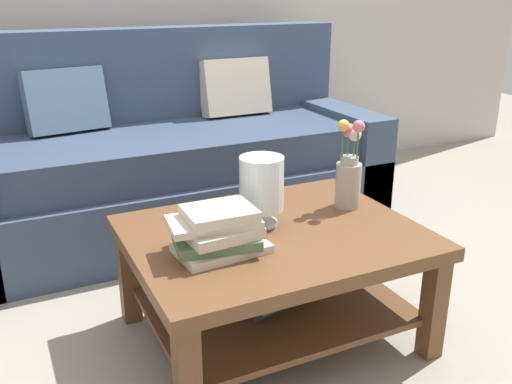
{
  "coord_description": "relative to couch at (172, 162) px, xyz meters",
  "views": [
    {
      "loc": [
        -0.88,
        -1.93,
        1.27
      ],
      "look_at": [
        -0.02,
        -0.13,
        0.54
      ],
      "focal_mm": 39.61,
      "sensor_mm": 36.0,
      "label": 1
    }
  ],
  "objects": [
    {
      "name": "flower_pitcher",
      "position": [
        0.37,
        -1.13,
        0.22
      ],
      "size": [
        0.1,
        0.11,
        0.36
      ],
      "color": "#9E998E",
      "rests_on": "coffee_table"
    },
    {
      "name": "coffee_table",
      "position": [
        -0.0,
        -1.22,
        -0.05
      ],
      "size": [
        1.03,
        0.81,
        0.44
      ],
      "color": "brown",
      "rests_on": "ground"
    },
    {
      "name": "book_stack_main",
      "position": [
        -0.25,
        -1.29,
        0.15
      ],
      "size": [
        0.33,
        0.24,
        0.16
      ],
      "color": "beige",
      "rests_on": "coffee_table"
    },
    {
      "name": "couch",
      "position": [
        0.0,
        0.0,
        0.0
      ],
      "size": [
        2.23,
        0.9,
        1.06
      ],
      "color": "#384760",
      "rests_on": "ground"
    },
    {
      "name": "glass_hurricane_vase",
      "position": [
        -0.02,
        -1.15,
        0.23
      ],
      "size": [
        0.16,
        0.16,
        0.26
      ],
      "color": "silver",
      "rests_on": "coffee_table"
    },
    {
      "name": "ground_plane",
      "position": [
        0.02,
        -0.94,
        -0.36
      ],
      "size": [
        10.0,
        10.0,
        0.0
      ],
      "primitive_type": "plane",
      "color": "gray"
    }
  ]
}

